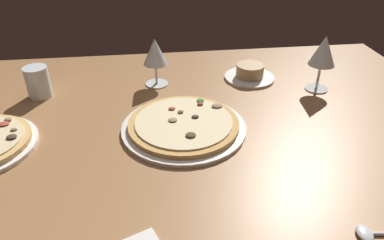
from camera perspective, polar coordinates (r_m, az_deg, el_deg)
name	(u,v)px	position (r cm, az deg, el deg)	size (l,w,h in cm)	color
dining_table	(200,137)	(92.77, 1.32, -2.73)	(150.00, 110.00, 4.00)	#996B42
pizza_main	(184,125)	(91.57, -1.32, -0.84)	(31.73, 31.73, 3.26)	silver
ramekin_on_saucer	(250,73)	(119.41, 9.13, 7.32)	(16.21, 16.21, 4.86)	silver
wine_glass_far	(155,53)	(111.22, -5.86, 10.46)	(7.48, 7.48, 14.94)	silver
wine_glass_near	(323,53)	(113.63, 20.10, 10.00)	(7.77, 7.77, 17.03)	silver
water_glass	(38,84)	(115.19, -23.17, 5.31)	(6.87, 6.87, 9.23)	silver
spoon	(371,233)	(73.18, 26.49, -15.80)	(9.97, 4.30, 1.00)	silver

